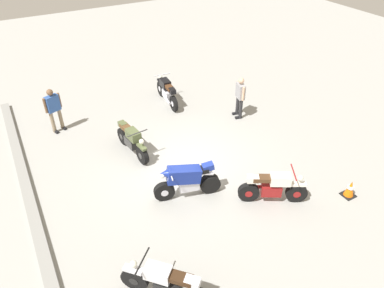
% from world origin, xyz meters
% --- Properties ---
extents(ground_plane, '(40.00, 40.00, 0.00)m').
position_xyz_m(ground_plane, '(0.00, 0.00, 0.00)').
color(ground_plane, '#9E9E99').
extents(curb_edge, '(14.00, 0.30, 0.15)m').
position_xyz_m(curb_edge, '(0.00, 4.60, 0.07)').
color(curb_edge, gray).
rests_on(curb_edge, ground).
extents(motorcycle_blue_sportbike, '(0.82, 1.94, 1.14)m').
position_xyz_m(motorcycle_blue_sportbike, '(-1.20, 0.54, 0.59)').
color(motorcycle_blue_sportbike, black).
rests_on(motorcycle_blue_sportbike, ground).
extents(motorcycle_olive_vintage, '(1.96, 0.70, 1.07)m').
position_xyz_m(motorcycle_olive_vintage, '(1.54, 1.14, 0.49)').
color(motorcycle_olive_vintage, black).
rests_on(motorcycle_olive_vintage, ground).
extents(motorcycle_silver_cruiser, '(1.60, 1.52, 1.09)m').
position_xyz_m(motorcycle_silver_cruiser, '(-3.81, 2.46, 0.52)').
color(motorcycle_silver_cruiser, black).
rests_on(motorcycle_silver_cruiser, ground).
extents(motorcycle_cream_vintage, '(1.12, 1.77, 1.07)m').
position_xyz_m(motorcycle_cream_vintage, '(-2.55, -1.47, 0.49)').
color(motorcycle_cream_vintage, black).
rests_on(motorcycle_cream_vintage, ground).
extents(motorcycle_black_cruiser, '(2.09, 0.70, 1.09)m').
position_xyz_m(motorcycle_black_cruiser, '(4.09, -1.38, 0.52)').
color(motorcycle_black_cruiser, black).
rests_on(motorcycle_black_cruiser, ground).
extents(person_in_gray_shirt, '(0.64, 0.39, 1.63)m').
position_xyz_m(person_in_gray_shirt, '(1.76, -3.35, 0.92)').
color(person_in_gray_shirt, '#262628').
rests_on(person_in_gray_shirt, ground).
extents(person_in_blue_shirt, '(0.43, 0.64, 1.67)m').
position_xyz_m(person_in_blue_shirt, '(4.16, 3.04, 0.95)').
color(person_in_blue_shirt, gray).
rests_on(person_in_blue_shirt, ground).
extents(traffic_cone, '(0.36, 0.36, 0.53)m').
position_xyz_m(traffic_cone, '(-3.49, -3.57, 0.26)').
color(traffic_cone, black).
rests_on(traffic_cone, ground).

